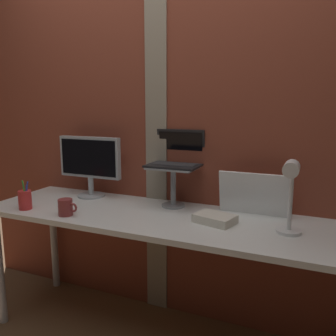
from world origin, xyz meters
TOP-DOWN VIEW (x-y plane):
  - brick_wall_back at (0.00, 0.41)m, footprint 3.03×0.16m
  - desk at (0.08, 0.04)m, footprint 2.11×0.61m
  - monitor at (-0.52, 0.23)m, footprint 0.45×0.18m
  - laptop_stand at (0.08, 0.23)m, footprint 0.28×0.22m
  - laptop at (0.08, 0.29)m, footprint 0.31×0.25m
  - whiteboard_panel at (0.55, 0.25)m, footprint 0.39×0.06m
  - desk_lamp at (0.75, -0.01)m, footprint 0.12×0.20m
  - pen_cup at (-0.70, -0.17)m, footprint 0.07×0.07m
  - coffee_mug at (-0.40, -0.17)m, footprint 0.12×0.08m
  - paper_clutter_stack at (0.39, 0.04)m, footprint 0.23×0.19m

SIDE VIEW (x-z plane):
  - desk at x=0.08m, z-range 0.31..1.07m
  - paper_clutter_stack at x=0.39m, z-range 0.76..0.81m
  - coffee_mug at x=-0.40m, z-range 0.76..0.85m
  - pen_cup at x=-0.70m, z-range 0.73..0.91m
  - whiteboard_panel at x=0.55m, z-range 0.76..1.00m
  - laptop_stand at x=0.08m, z-range 0.80..1.05m
  - desk_lamp at x=0.75m, z-range 0.81..1.17m
  - monitor at x=-0.52m, z-range 0.80..1.20m
  - laptop at x=0.08m, z-range 0.96..1.17m
  - brick_wall_back at x=0.00m, z-range 0.00..2.42m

